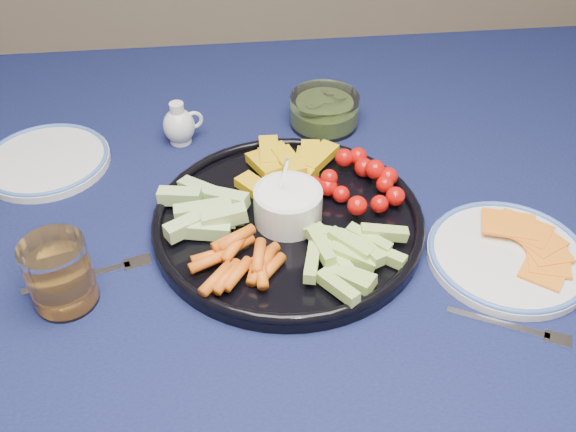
{
  "coord_description": "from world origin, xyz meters",
  "views": [
    {
      "loc": [
        -0.02,
        -0.8,
        1.4
      ],
      "look_at": [
        0.06,
        -0.09,
        0.77
      ],
      "focal_mm": 40.0,
      "sensor_mm": 36.0,
      "label": 1
    }
  ],
  "objects": [
    {
      "name": "side_plate_extra",
      "position": [
        -0.33,
        0.11,
        0.75
      ],
      "size": [
        0.21,
        0.21,
        0.02
      ],
      "color": "silver",
      "rests_on": "dining_table"
    },
    {
      "name": "fork_left",
      "position": [
        -0.21,
        -0.16,
        0.75
      ],
      "size": [
        0.18,
        0.06,
        0.0
      ],
      "color": "white",
      "rests_on": "dining_table"
    },
    {
      "name": "dining_table",
      "position": [
        0.0,
        0.0,
        0.66
      ],
      "size": [
        1.67,
        1.07,
        0.75
      ],
      "color": "#4F331A",
      "rests_on": "ground"
    },
    {
      "name": "crudite_platter",
      "position": [
        0.06,
        -0.09,
        0.77
      ],
      "size": [
        0.4,
        0.4,
        0.13
      ],
      "color": "black",
      "rests_on": "dining_table"
    },
    {
      "name": "fork_right",
      "position": [
        0.33,
        -0.32,
        0.75
      ],
      "size": [
        0.15,
        0.08,
        0.0
      ],
      "color": "white",
      "rests_on": "dining_table"
    },
    {
      "name": "juice_tumbler",
      "position": [
        -0.25,
        -0.2,
        0.79
      ],
      "size": [
        0.08,
        0.08,
        0.1
      ],
      "color": "white",
      "rests_on": "dining_table"
    },
    {
      "name": "pickle_bowl",
      "position": [
        0.16,
        0.19,
        0.77
      ],
      "size": [
        0.12,
        0.12,
        0.06
      ],
      "color": "white",
      "rests_on": "dining_table"
    },
    {
      "name": "cheese_plate",
      "position": [
        0.37,
        -0.19,
        0.76
      ],
      "size": [
        0.23,
        0.23,
        0.03
      ],
      "color": "silver",
      "rests_on": "dining_table"
    },
    {
      "name": "creamer_pitcher",
      "position": [
        -0.1,
        0.16,
        0.78
      ],
      "size": [
        0.07,
        0.06,
        0.08
      ],
      "color": "silver",
      "rests_on": "dining_table"
    }
  ]
}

